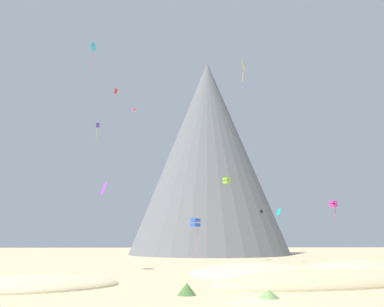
{
  "coord_description": "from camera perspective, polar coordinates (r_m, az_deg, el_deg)",
  "views": [
    {
      "loc": [
        -6.56,
        -32.69,
        4.97
      ],
      "look_at": [
        -2.91,
        42.48,
        21.99
      ],
      "focal_mm": 35.46,
      "sensor_mm": 36.0,
      "label": 1
    }
  ],
  "objects": [
    {
      "name": "ground_plane",
      "position": [
        33.71,
        9.09,
        -21.07
      ],
      "size": [
        400.0,
        400.0,
        0.0
      ],
      "primitive_type": "plane",
      "color": "#C6B284"
    },
    {
      "name": "dune_foreground_left",
      "position": [
        57.87,
        23.33,
        -16.67
      ],
      "size": [
        17.3,
        15.59,
        4.32
      ],
      "primitive_type": "ellipsoid",
      "rotation": [
        0.0,
        0.0,
        1.7
      ],
      "color": "#CCBA8E",
      "rests_on": "ground_plane"
    },
    {
      "name": "dune_foreground_right",
      "position": [
        47.68,
        19.04,
        -18.06
      ],
      "size": [
        28.95,
        18.01,
        3.18
      ],
      "primitive_type": "ellipsoid",
      "rotation": [
        0.0,
        0.0,
        0.27
      ],
      "color": "#C6B284",
      "rests_on": "ground_plane"
    },
    {
      "name": "dune_midground",
      "position": [
        56.32,
        9.31,
        -17.64
      ],
      "size": [
        24.98,
        24.78,
        3.44
      ],
      "primitive_type": "ellipsoid",
      "rotation": [
        0.0,
        0.0,
        0.49
      ],
      "color": "beige",
      "rests_on": "ground_plane"
    },
    {
      "name": "dune_back_low",
      "position": [
        45.38,
        -22.22,
        -18.13
      ],
      "size": [
        20.25,
        17.01,
        2.64
      ],
      "primitive_type": "ellipsoid",
      "rotation": [
        0.0,
        0.0,
        0.43
      ],
      "color": "beige",
      "rests_on": "ground_plane"
    },
    {
      "name": "bush_mid_center",
      "position": [
        50.95,
        24.58,
        -16.88
      ],
      "size": [
        1.89,
        1.89,
        0.64
      ],
      "primitive_type": "cone",
      "rotation": [
        0.0,
        0.0,
        0.31
      ],
      "color": "#668C4C",
      "rests_on": "ground_plane"
    },
    {
      "name": "bush_low_patch",
      "position": [
        36.53,
        -0.78,
        -19.71
      ],
      "size": [
        2.35,
        2.35,
        1.07
      ],
      "primitive_type": "cone",
      "rotation": [
        0.0,
        0.0,
        2.08
      ],
      "color": "#477238",
      "rests_on": "ground_plane"
    },
    {
      "name": "bush_ridge_crest",
      "position": [
        35.41,
        11.48,
        -19.97
      ],
      "size": [
        2.29,
        2.29,
        0.73
      ],
      "primitive_type": "cone",
      "rotation": [
        0.0,
        0.0,
        4.38
      ],
      "color": "#668C4C",
      "rests_on": "ground_plane"
    },
    {
      "name": "rock_massif",
      "position": [
        132.63,
        1.92,
        -1.73
      ],
      "size": [
        58.6,
        58.6,
        69.07
      ],
      "color": "slate",
      "rests_on": "ground_plane"
    },
    {
      "name": "kite_lime_mid",
      "position": [
        92.77,
        5.23,
        -4.05
      ],
      "size": [
        2.0,
        1.99,
        1.59
      ],
      "rotation": [
        0.0,
        0.0,
        5.45
      ],
      "color": "#8CD133"
    },
    {
      "name": "kite_violet_low",
      "position": [
        65.92,
        -13.03,
        -5.15
      ],
      "size": [
        1.83,
        2.56,
        2.35
      ],
      "rotation": [
        0.0,
        0.0,
        2.0
      ],
      "color": "purple"
    },
    {
      "name": "kite_indigo_high",
      "position": [
        79.4,
        -14.04,
        3.74
      ],
      "size": [
        0.76,
        0.48,
        3.81
      ],
      "rotation": [
        0.0,
        0.0,
        2.4
      ],
      "color": "#5138B2"
    },
    {
      "name": "kite_magenta_low",
      "position": [
        69.31,
        20.5,
        -7.16
      ],
      "size": [
        1.19,
        1.21,
        3.55
      ],
      "rotation": [
        0.0,
        0.0,
        0.27
      ],
      "color": "#D1339E"
    },
    {
      "name": "kite_black_low",
      "position": [
        93.85,
        10.41,
        -8.58
      ],
      "size": [
        0.7,
        0.21,
        0.81
      ],
      "rotation": [
        0.0,
        0.0,
        5.73
      ],
      "color": "black"
    },
    {
      "name": "kite_cyan_high",
      "position": [
        75.89,
        -14.49,
        15.22
      ],
      "size": [
        0.97,
        1.78,
        6.19
      ],
      "rotation": [
        0.0,
        0.0,
        1.27
      ],
      "color": "#33BCDB"
    },
    {
      "name": "kite_blue_low",
      "position": [
        61.3,
        0.52,
        -10.38
      ],
      "size": [
        1.64,
        1.64,
        5.36
      ],
      "rotation": [
        0.0,
        0.0,
        2.26
      ],
      "color": "blue"
    },
    {
      "name": "kite_teal_low",
      "position": [
        87.5,
        12.93,
        -8.71
      ],
      "size": [
        1.02,
        0.95,
        3.82
      ],
      "rotation": [
        0.0,
        0.0,
        1.24
      ],
      "color": "teal"
    },
    {
      "name": "kite_pink_high",
      "position": [
        89.1,
        -8.71,
        6.54
      ],
      "size": [
        0.96,
        1.0,
        0.95
      ],
      "rotation": [
        0.0,
        0.0,
        0.26
      ],
      "color": "pink"
    },
    {
      "name": "kite_red_high",
      "position": [
        88.39,
        -11.38,
        9.19
      ],
      "size": [
        0.72,
        1.07,
        1.1
      ],
      "rotation": [
        0.0,
        0.0,
        0.36
      ],
      "color": "red"
    },
    {
      "name": "kite_yellow_high",
      "position": [
        65.62,
        7.79,
        12.89
      ],
      "size": [
        1.4,
        2.43,
        3.94
      ],
      "rotation": [
        0.0,
        0.0,
        1.29
      ],
      "color": "yellow"
    }
  ]
}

